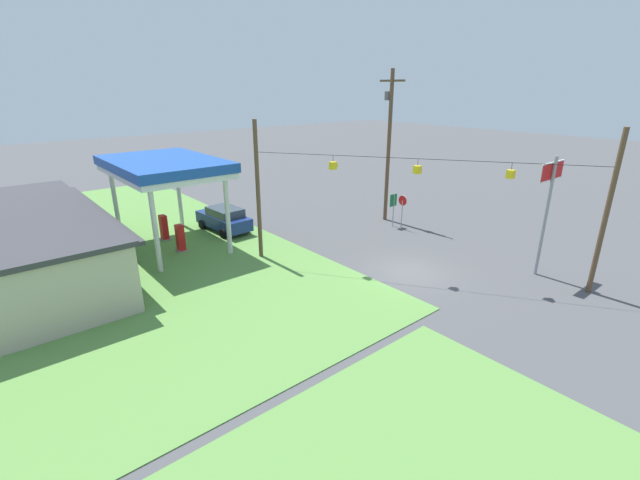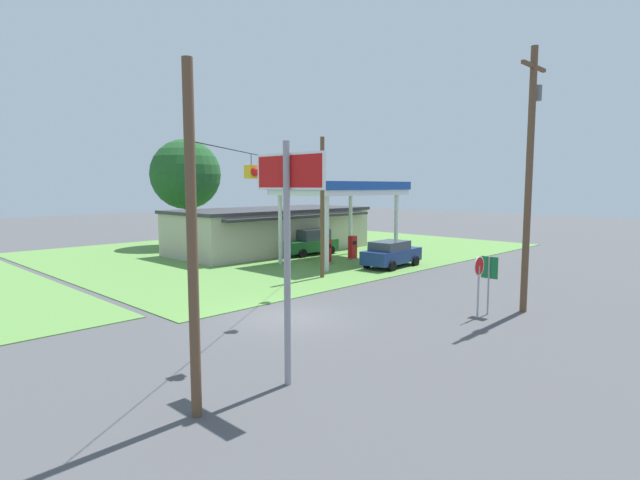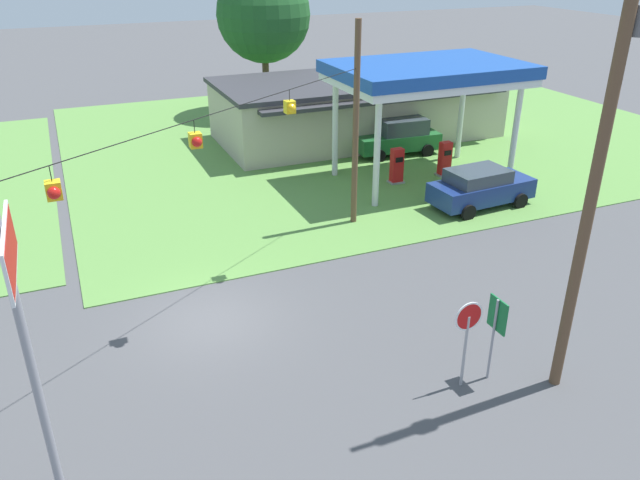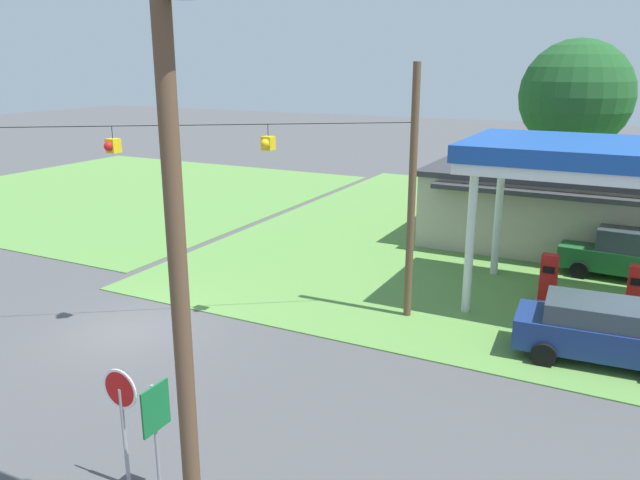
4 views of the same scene
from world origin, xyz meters
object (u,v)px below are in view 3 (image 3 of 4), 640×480
object	(u,v)px
gas_station_store	(358,108)
car_at_pumps_front	(480,187)
gas_station_canopy	(428,75)
stop_sign_roadside	(468,326)
car_at_pumps_rear	(398,136)
stop_sign_overhead	(19,301)
fuel_pump_far	(445,160)
tree_behind_station	(264,15)
route_sign	(496,323)
fuel_pump_near	(397,167)
utility_pole_main	(600,164)

from	to	relation	value
gas_station_store	car_at_pumps_front	bearing A→B (deg)	-89.36
gas_station_canopy	stop_sign_roadside	xyz separation A→B (m)	(-7.18, -13.90, -3.21)
car_at_pumps_rear	stop_sign_overhead	world-z (taller)	stop_sign_overhead
gas_station_store	gas_station_canopy	bearing A→B (deg)	-93.02
gas_station_store	fuel_pump_far	distance (m)	7.96
tree_behind_station	route_sign	bearing A→B (deg)	-97.24
gas_station_canopy	gas_station_store	distance (m)	8.52
fuel_pump_near	route_sign	xyz separation A→B (m)	(-4.98, -13.93, 0.89)
tree_behind_station	utility_pole_main	bearing A→B (deg)	-94.22
stop_sign_overhead	route_sign	size ratio (longest dim) A/B	2.67
car_at_pumps_front	route_sign	distance (m)	12.12
gas_station_canopy	gas_station_store	size ratio (longest dim) A/B	0.53
stop_sign_overhead	tree_behind_station	bearing A→B (deg)	63.80
stop_sign_roadside	route_sign	size ratio (longest dim) A/B	1.04
gas_station_canopy	car_at_pumps_front	distance (m)	5.75
tree_behind_station	fuel_pump_near	bearing A→B (deg)	-85.57
fuel_pump_far	fuel_pump_near	bearing A→B (deg)	180.00
stop_sign_roadside	gas_station_store	bearing A→B (deg)	-109.25
fuel_pump_far	stop_sign_overhead	world-z (taller)	stop_sign_overhead
tree_behind_station	stop_sign_overhead	bearing A→B (deg)	-116.20
route_sign	stop_sign_roadside	bearing A→B (deg)	178.15
car_at_pumps_front	stop_sign_overhead	size ratio (longest dim) A/B	0.73
stop_sign_roadside	utility_pole_main	world-z (taller)	utility_pole_main
gas_station_canopy	tree_behind_station	size ratio (longest dim) A/B	0.93
car_at_pumps_front	utility_pole_main	distance (m)	13.10
fuel_pump_far	stop_sign_overhead	bearing A→B (deg)	-143.61
gas_station_canopy	fuel_pump_near	distance (m)	4.41
fuel_pump_near	route_sign	distance (m)	14.82
stop_sign_roadside	utility_pole_main	distance (m)	4.91
fuel_pump_far	gas_station_store	bearing A→B (deg)	96.74
fuel_pump_near	utility_pole_main	world-z (taller)	utility_pole_main
route_sign	tree_behind_station	world-z (taller)	tree_behind_station
utility_pole_main	stop_sign_overhead	bearing A→B (deg)	173.81
gas_station_canopy	fuel_pump_near	bearing A→B (deg)	-179.94
fuel_pump_far	utility_pole_main	world-z (taller)	utility_pole_main
fuel_pump_near	stop_sign_overhead	size ratio (longest dim) A/B	0.27
gas_station_store	fuel_pump_near	world-z (taller)	gas_station_store
gas_station_canopy	stop_sign_overhead	bearing A→B (deg)	-141.50
gas_station_canopy	fuel_pump_near	world-z (taller)	gas_station_canopy
fuel_pump_far	stop_sign_roadside	size ratio (longest dim) A/B	0.69
car_at_pumps_front	utility_pole_main	world-z (taller)	utility_pole_main
gas_station_canopy	route_sign	xyz separation A→B (m)	(-6.33, -13.93, -3.32)
gas_station_canopy	car_at_pumps_rear	world-z (taller)	gas_station_canopy
gas_station_canopy	gas_station_store	bearing A→B (deg)	86.98
stop_sign_roadside	stop_sign_overhead	xyz separation A→B (m)	(-9.74, 0.44, 2.79)
fuel_pump_far	stop_sign_roadside	xyz separation A→B (m)	(-8.52, -13.90, 0.99)
gas_station_store	fuel_pump_near	size ratio (longest dim) A/B	9.43
gas_station_store	car_at_pumps_front	world-z (taller)	gas_station_store
gas_station_store	stop_sign_overhead	distance (m)	27.62
gas_station_canopy	gas_station_store	xyz separation A→B (m)	(0.41, 7.85, -3.28)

